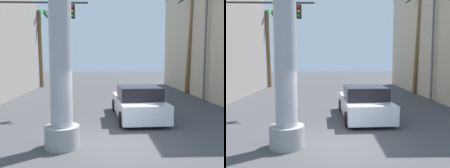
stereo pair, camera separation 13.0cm
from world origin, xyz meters
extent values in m
plane|color=#424244|center=(0.00, 10.00, 0.00)|extent=(87.33, 87.33, 0.00)
cylinder|color=gray|center=(-1.73, -0.05, 0.35)|extent=(1.11, 1.11, 0.70)
cylinder|color=#59595E|center=(6.52, 8.82, 3.93)|extent=(0.16, 0.16, 7.85)
cylinder|color=#333333|center=(-3.83, 5.34, 5.72)|extent=(5.37, 0.10, 0.10)
cube|color=black|center=(-1.95, 5.34, 5.27)|extent=(0.24, 0.24, 0.70)
sphere|color=red|center=(-1.95, 5.21, 5.49)|extent=(0.14, 0.14, 0.14)
sphere|color=yellow|center=(-1.95, 5.21, 5.27)|extent=(0.14, 0.14, 0.14)
sphere|color=green|center=(-1.95, 5.21, 5.05)|extent=(0.14, 0.14, 0.14)
cylinder|color=black|center=(0.24, 5.66, 0.32)|extent=(0.25, 0.65, 0.64)
cylinder|color=black|center=(2.17, 5.74, 0.32)|extent=(0.25, 0.65, 0.64)
cylinder|color=black|center=(0.38, 2.34, 0.32)|extent=(0.25, 0.65, 0.64)
cylinder|color=black|center=(2.31, 2.42, 0.32)|extent=(0.25, 0.65, 0.64)
cube|color=silver|center=(1.27, 4.04, 0.56)|extent=(2.23, 4.83, 0.80)
cube|color=black|center=(1.29, 3.68, 1.26)|extent=(1.95, 2.07, 0.60)
cylinder|color=brown|center=(6.66, 12.23, 4.03)|extent=(0.49, 0.81, 8.07)
cylinder|color=brown|center=(-6.68, 17.83, 3.84)|extent=(0.42, 0.93, 7.69)
ellipsoid|color=#306F2D|center=(-5.78, 17.95, 7.54)|extent=(1.29, 0.60, 0.56)
ellipsoid|color=#28782D|center=(-6.25, 18.44, 7.48)|extent=(0.65, 1.23, 0.75)
ellipsoid|color=#28642D|center=(-6.91, 18.23, 7.50)|extent=(1.15, 1.04, 0.70)
ellipsoid|color=#26732D|center=(-6.89, 17.39, 7.49)|extent=(1.12, 1.07, 0.71)
ellipsoid|color=#21762D|center=(-6.29, 17.19, 7.51)|extent=(0.58, 1.26, 0.67)
camera|label=1|loc=(-0.45, -7.86, 2.79)|focal=40.00mm
camera|label=2|loc=(-0.32, -7.87, 2.79)|focal=40.00mm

